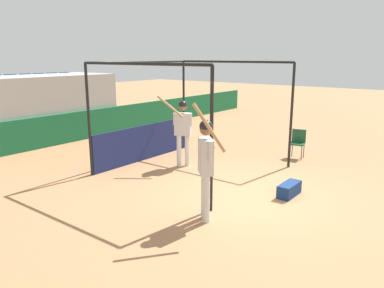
{
  "coord_description": "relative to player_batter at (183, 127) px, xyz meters",
  "views": [
    {
      "loc": [
        -6.8,
        -3.61,
        2.94
      ],
      "look_at": [
        -0.35,
        1.34,
        1.03
      ],
      "focal_mm": 35.0,
      "sensor_mm": 36.0,
      "label": 1
    }
  ],
  "objects": [
    {
      "name": "folding_chair",
      "position": [
        2.74,
        -2.15,
        -0.57
      ],
      "size": [
        0.47,
        0.47,
        0.84
      ],
      "rotation": [
        0.0,
        0.0,
        1.75
      ],
      "color": "#194C2D",
      "rests_on": "ground"
    },
    {
      "name": "player_waiting",
      "position": [
        -2.47,
        -2.52,
        0.05
      ],
      "size": [
        0.63,
        0.76,
        2.2
      ],
      "rotation": [
        0.0,
        0.0,
        -2.35
      ],
      "color": "silver",
      "rests_on": "ground"
    },
    {
      "name": "player_batter",
      "position": [
        0.0,
        0.0,
        0.0
      ],
      "size": [
        0.69,
        0.76,
        1.94
      ],
      "rotation": [
        0.0,
        0.0,
        1.98
      ],
      "color": "silver",
      "rests_on": "ground"
    },
    {
      "name": "equipment_bag",
      "position": [
        -0.36,
        -3.24,
        -0.95
      ],
      "size": [
        0.7,
        0.28,
        0.28
      ],
      "color": "navy",
      "rests_on": "ground"
    },
    {
      "name": "bleacher_section",
      "position": [
        -0.88,
        6.22,
        0.06
      ],
      "size": [
        5.95,
        2.4,
        2.32
      ],
      "color": "#9E9E99",
      "rests_on": "ground"
    },
    {
      "name": "batting_cage",
      "position": [
        -0.19,
        0.56,
        0.12
      ],
      "size": [
        3.78,
        3.71,
        2.82
      ],
      "color": "black",
      "rests_on": "ground"
    },
    {
      "name": "ground_plane",
      "position": [
        -0.88,
        -2.6,
        -1.09
      ],
      "size": [
        60.0,
        60.0,
        0.0
      ],
      "primitive_type": "plane",
      "color": "#A8754C"
    },
    {
      "name": "outfield_wall",
      "position": [
        -0.88,
        4.96,
        -0.57
      ],
      "size": [
        24.0,
        0.12,
        1.04
      ],
      "color": "#196038",
      "rests_on": "ground"
    }
  ]
}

